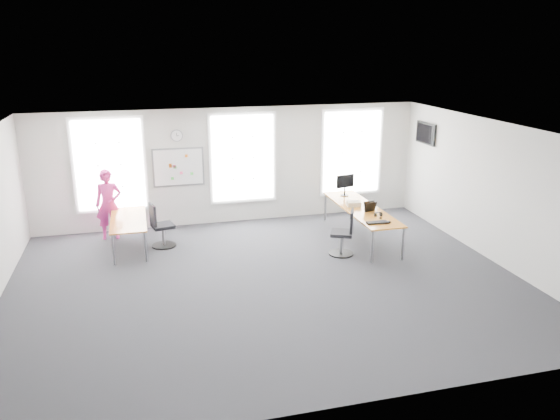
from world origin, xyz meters
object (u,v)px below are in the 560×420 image
object	(u,v)px
chair_right	(344,235)
person	(109,204)
headphones	(378,214)
monitor	(345,183)
desk_left	(129,221)
desk_right	(361,210)
keyboard	(378,223)
chair_left	(160,228)

from	to	relation	value
chair_right	person	distance (m)	5.65
headphones	monitor	size ratio (longest dim) A/B	0.31
desk_left	chair_right	world-z (taller)	chair_right
desk_right	desk_left	size ratio (longest dim) A/B	1.60
chair_right	person	xyz separation A→B (m)	(-5.08, 2.45, 0.39)
chair_right	person	world-z (taller)	person
desk_right	person	world-z (taller)	person
person	monitor	world-z (taller)	person
person	desk_right	bearing A→B (deg)	-15.10
desk_right	keyboard	distance (m)	1.17
desk_right	monitor	bearing A→B (deg)	89.69
desk_right	monitor	distance (m)	1.16
person	keyboard	size ratio (longest dim) A/B	3.49
desk_right	keyboard	xyz separation A→B (m)	(-0.10, -1.17, 0.06)
desk_left	chair_right	bearing A→B (deg)	-19.08
desk_left	chair_right	size ratio (longest dim) A/B	1.89
keyboard	monitor	bearing A→B (deg)	91.16
desk_left	monitor	distance (m)	5.44
chair_right	monitor	xyz separation A→B (m)	(0.77, 2.00, 0.65)
keyboard	chair_left	bearing A→B (deg)	162.61
chair_right	headphones	distance (m)	0.96
chair_left	keyboard	distance (m)	4.95
chair_right	keyboard	xyz separation A→B (m)	(0.66, -0.26, 0.32)
chair_right	monitor	distance (m)	2.24
desk_left	chair_left	bearing A→B (deg)	-5.23
desk_left	keyboard	size ratio (longest dim) A/B	4.04
desk_left	keyboard	world-z (taller)	keyboard
chair_left	monitor	distance (m)	4.78
desk_left	desk_right	bearing A→B (deg)	-7.30
desk_right	keyboard	size ratio (longest dim) A/B	6.48
chair_right	keyboard	distance (m)	0.78
person	keyboard	xyz separation A→B (m)	(5.74, -2.71, -0.07)
desk_right	monitor	world-z (taller)	monitor
desk_left	monitor	bearing A→B (deg)	4.23
desk_right	desk_left	bearing A→B (deg)	172.70
desk_left	keyboard	bearing A→B (deg)	-19.33
desk_right	keyboard	world-z (taller)	keyboard
headphones	desk_left	bearing A→B (deg)	153.13
desk_right	chair_left	xyz separation A→B (m)	(-4.70, 0.63, -0.26)
desk_left	chair_left	size ratio (longest dim) A/B	1.88
chair_right	headphones	size ratio (longest dim) A/B	5.91
desk_right	chair_left	bearing A→B (deg)	172.39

